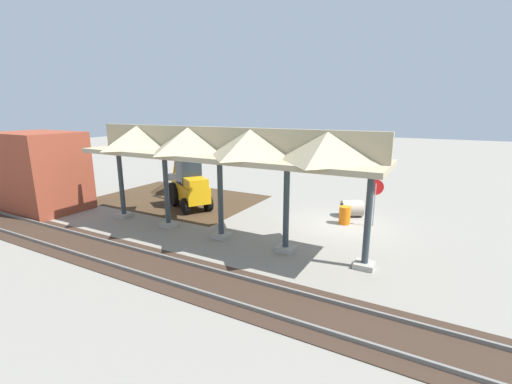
{
  "coord_description": "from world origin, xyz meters",
  "views": [
    {
      "loc": [
        -4.06,
        16.23,
        5.6
      ],
      "look_at": [
        3.9,
        1.69,
        1.6
      ],
      "focal_mm": 24.0,
      "sensor_mm": 36.0,
      "label": 1
    }
  ],
  "objects_px": {
    "stop_sign": "(375,193)",
    "brick_utility_building": "(40,171)",
    "concrete_pipe": "(352,208)",
    "traffic_barrel": "(345,215)",
    "backhoe": "(189,186)"
  },
  "relations": [
    {
      "from": "stop_sign",
      "to": "brick_utility_building",
      "type": "bearing_deg",
      "value": 19.25
    },
    {
      "from": "concrete_pipe",
      "to": "stop_sign",
      "type": "bearing_deg",
      "value": 139.84
    },
    {
      "from": "brick_utility_building",
      "to": "traffic_barrel",
      "type": "distance_m",
      "value": 16.94
    },
    {
      "from": "concrete_pipe",
      "to": "brick_utility_building",
      "type": "distance_m",
      "value": 17.48
    },
    {
      "from": "backhoe",
      "to": "traffic_barrel",
      "type": "xyz_separation_m",
      "value": [
        -8.78,
        -1.32,
        -0.81
      ]
    },
    {
      "from": "concrete_pipe",
      "to": "brick_utility_building",
      "type": "xyz_separation_m",
      "value": [
        15.88,
        7.11,
        1.76
      ]
    },
    {
      "from": "stop_sign",
      "to": "concrete_pipe",
      "type": "bearing_deg",
      "value": -40.16
    },
    {
      "from": "stop_sign",
      "to": "backhoe",
      "type": "distance_m",
      "value": 10.25
    },
    {
      "from": "stop_sign",
      "to": "backhoe",
      "type": "relative_size",
      "value": 0.47
    },
    {
      "from": "stop_sign",
      "to": "brick_utility_building",
      "type": "xyz_separation_m",
      "value": [
        17.19,
        6.0,
        0.51
      ]
    },
    {
      "from": "concrete_pipe",
      "to": "brick_utility_building",
      "type": "bearing_deg",
      "value": 24.11
    },
    {
      "from": "backhoe",
      "to": "traffic_barrel",
      "type": "relative_size",
      "value": 5.59
    },
    {
      "from": "backhoe",
      "to": "concrete_pipe",
      "type": "height_order",
      "value": "backhoe"
    },
    {
      "from": "backhoe",
      "to": "brick_utility_building",
      "type": "xyz_separation_m",
      "value": [
        7.09,
        4.34,
        0.94
      ]
    },
    {
      "from": "stop_sign",
      "to": "traffic_barrel",
      "type": "bearing_deg",
      "value": 14.65
    }
  ]
}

